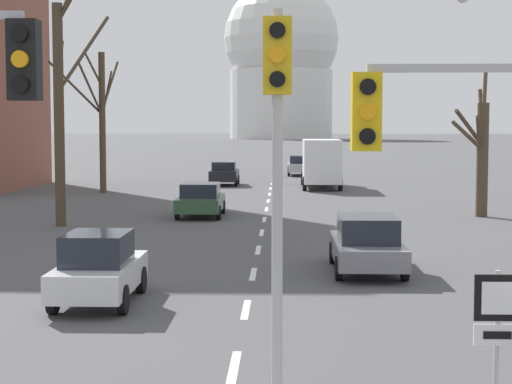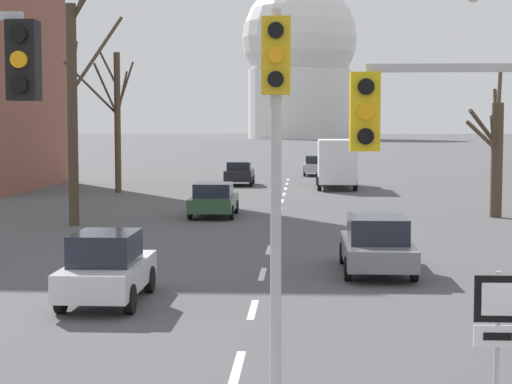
% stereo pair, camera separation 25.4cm
% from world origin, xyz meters
% --- Properties ---
extents(lane_stripe_1, '(0.16, 2.00, 0.01)m').
position_xyz_m(lane_stripe_1, '(0.00, 7.09, 0.00)').
color(lane_stripe_1, silver).
rests_on(lane_stripe_1, ground_plane).
extents(lane_stripe_2, '(0.16, 2.00, 0.01)m').
position_xyz_m(lane_stripe_2, '(0.00, 11.59, 0.00)').
color(lane_stripe_2, silver).
rests_on(lane_stripe_2, ground_plane).
extents(lane_stripe_3, '(0.16, 2.00, 0.01)m').
position_xyz_m(lane_stripe_3, '(0.00, 16.09, 0.00)').
color(lane_stripe_3, silver).
rests_on(lane_stripe_3, ground_plane).
extents(lane_stripe_4, '(0.16, 2.00, 0.01)m').
position_xyz_m(lane_stripe_4, '(0.00, 20.59, 0.00)').
color(lane_stripe_4, silver).
rests_on(lane_stripe_4, ground_plane).
extents(lane_stripe_5, '(0.16, 2.00, 0.01)m').
position_xyz_m(lane_stripe_5, '(0.00, 25.09, 0.00)').
color(lane_stripe_5, silver).
rests_on(lane_stripe_5, ground_plane).
extents(lane_stripe_6, '(0.16, 2.00, 0.01)m').
position_xyz_m(lane_stripe_6, '(0.00, 29.59, 0.00)').
color(lane_stripe_6, silver).
rests_on(lane_stripe_6, ground_plane).
extents(lane_stripe_7, '(0.16, 2.00, 0.01)m').
position_xyz_m(lane_stripe_7, '(0.00, 34.09, 0.00)').
color(lane_stripe_7, silver).
rests_on(lane_stripe_7, ground_plane).
extents(lane_stripe_8, '(0.16, 2.00, 0.01)m').
position_xyz_m(lane_stripe_8, '(0.00, 38.59, 0.00)').
color(lane_stripe_8, silver).
rests_on(lane_stripe_8, ground_plane).
extents(lane_stripe_9, '(0.16, 2.00, 0.01)m').
position_xyz_m(lane_stripe_9, '(0.00, 43.09, 0.00)').
color(lane_stripe_9, silver).
rests_on(lane_stripe_9, ground_plane).
extents(lane_stripe_10, '(0.16, 2.00, 0.01)m').
position_xyz_m(lane_stripe_10, '(0.00, 47.59, 0.00)').
color(lane_stripe_10, silver).
rests_on(lane_stripe_10, ground_plane).
extents(lane_stripe_11, '(0.16, 2.00, 0.01)m').
position_xyz_m(lane_stripe_11, '(0.00, 52.09, 0.00)').
color(lane_stripe_11, silver).
rests_on(lane_stripe_11, ground_plane).
extents(lane_stripe_12, '(0.16, 2.00, 0.01)m').
position_xyz_m(lane_stripe_12, '(0.00, 56.59, 0.00)').
color(lane_stripe_12, silver).
rests_on(lane_stripe_12, ground_plane).
extents(traffic_signal_near_right, '(2.43, 0.34, 4.99)m').
position_xyz_m(traffic_signal_near_right, '(3.18, 3.62, 3.80)').
color(traffic_signal_near_right, '#B2B2B7').
rests_on(traffic_signal_near_right, ground_plane).
extents(traffic_signal_centre_tall, '(0.36, 0.34, 5.49)m').
position_xyz_m(traffic_signal_centre_tall, '(0.74, 3.83, 3.81)').
color(traffic_signal_centre_tall, '#B2B2B7').
rests_on(traffic_signal_centre_tall, ground_plane).
extents(route_sign_post, '(0.60, 0.08, 2.20)m').
position_xyz_m(route_sign_post, '(3.56, 3.93, 1.48)').
color(route_sign_post, '#B2B2B7').
rests_on(route_sign_post, ground_plane).
extents(street_lamp_right, '(1.97, 0.36, 7.64)m').
position_xyz_m(street_lamp_right, '(6.92, 16.25, 4.72)').
color(street_lamp_right, '#B2B2B7').
rests_on(street_lamp_right, ground_plane).
extents(sedan_near_left, '(1.89, 4.53, 1.59)m').
position_xyz_m(sedan_near_left, '(2.09, 62.04, 0.81)').
color(sedan_near_left, '#B7B7BC').
rests_on(sedan_near_left, ground_plane).
extents(sedan_near_right, '(1.97, 4.26, 1.50)m').
position_xyz_m(sedan_near_right, '(-2.85, 30.65, 0.76)').
color(sedan_near_right, '#2D4C33').
rests_on(sedan_near_right, ground_plane).
extents(sedan_mid_centre, '(1.89, 3.86, 1.60)m').
position_xyz_m(sedan_mid_centre, '(-3.17, 50.40, 0.82)').
color(sedan_mid_centre, black).
rests_on(sedan_mid_centre, ground_plane).
extents(sedan_far_left, '(1.90, 4.42, 1.56)m').
position_xyz_m(sedan_far_left, '(3.13, 16.52, 0.79)').
color(sedan_far_left, slate).
rests_on(sedan_far_left, ground_plane).
extents(sedan_far_right, '(1.69, 3.82, 1.64)m').
position_xyz_m(sedan_far_right, '(-3.37, 12.13, 0.81)').
color(sedan_far_right, silver).
rests_on(sedan_far_right, ground_plane).
extents(delivery_truck, '(2.44, 7.20, 3.14)m').
position_xyz_m(delivery_truck, '(3.23, 48.09, 1.70)').
color(delivery_truck, '#333842').
rests_on(delivery_truck, ground_plane).
extents(bare_tree_left_near, '(3.26, 4.35, 8.66)m').
position_xyz_m(bare_tree_left_near, '(-10.11, 43.89, 4.65)').
color(bare_tree_left_near, '#473828').
rests_on(bare_tree_left_near, ground_plane).
extents(bare_tree_right_near, '(1.95, 3.42, 6.59)m').
position_xyz_m(bare_tree_right_near, '(9.53, 31.07, 2.91)').
color(bare_tree_right_near, '#473828').
rests_on(bare_tree_right_near, ground_plane).
extents(bare_tree_left_far, '(3.22, 3.91, 11.84)m').
position_xyz_m(bare_tree_left_far, '(-8.02, 27.08, 5.15)').
color(bare_tree_left_far, '#473828').
rests_on(bare_tree_left_far, ground_plane).
extents(capitol_dome, '(33.81, 33.81, 47.76)m').
position_xyz_m(capitol_dome, '(0.00, 248.50, 23.26)').
color(capitol_dome, silver).
rests_on(capitol_dome, ground_plane).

